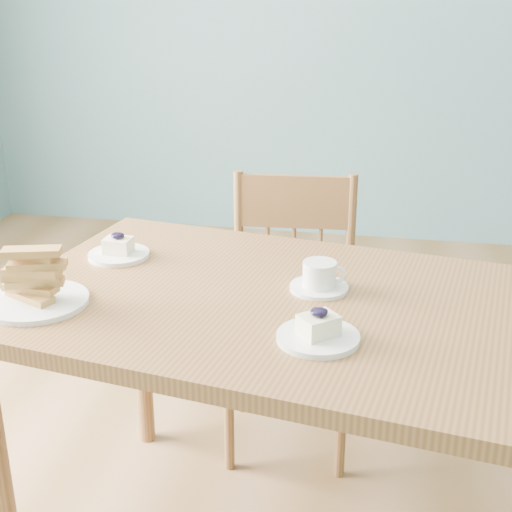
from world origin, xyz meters
TOP-DOWN VIEW (x-y plane):
  - room at (0.00, 0.00)m, footprint 5.01×5.01m
  - dining_table at (-0.21, -0.13)m, footprint 1.52×1.02m
  - dining_chair at (-0.34, 0.43)m, footprint 0.43×0.41m
  - cheesecake_plate_near at (-0.18, -0.31)m, footprint 0.17×0.17m
  - cheesecake_plate_far at (-0.75, 0.06)m, footprint 0.16×0.16m
  - coffee_cup at (-0.20, -0.05)m, footprint 0.14×0.14m
  - biscotti_plate at (-0.82, -0.25)m, footprint 0.23×0.23m

SIDE VIEW (x-z plane):
  - dining_chair at x=-0.34m, z-range 0.01..0.89m
  - dining_table at x=-0.21m, z-range 0.30..1.06m
  - cheesecake_plate_far at x=-0.75m, z-range 0.74..0.81m
  - cheesecake_plate_near at x=-0.18m, z-range 0.74..0.81m
  - coffee_cup at x=-0.20m, z-range 0.75..0.82m
  - biscotti_plate at x=-0.82m, z-range 0.73..0.87m
  - room at x=0.00m, z-range -0.01..2.71m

